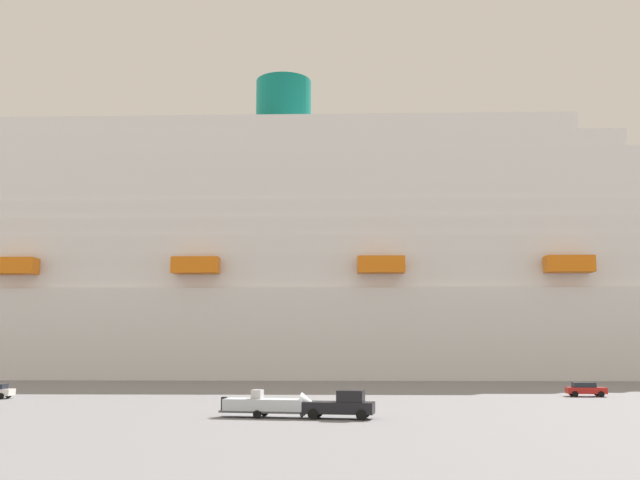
% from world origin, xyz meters
% --- Properties ---
extents(ground_plane, '(600.00, 600.00, 0.00)m').
position_xyz_m(ground_plane, '(0.00, 30.00, 0.00)').
color(ground_plane, gray).
extents(cruise_ship, '(269.07, 51.95, 64.78)m').
position_xyz_m(cruise_ship, '(18.10, 69.30, 18.74)').
color(cruise_ship, white).
rests_on(cruise_ship, ground_plane).
extents(pickup_truck, '(5.74, 2.63, 2.20)m').
position_xyz_m(pickup_truck, '(5.37, -12.41, 1.04)').
color(pickup_truck, black).
rests_on(pickup_truck, ground_plane).
extents(small_boat_on_trailer, '(8.92, 2.68, 2.15)m').
position_xyz_m(small_boat_on_trailer, '(0.00, -11.98, 0.96)').
color(small_boat_on_trailer, '#595960').
rests_on(small_boat_on_trailer, ground_plane).
extents(parked_car_red_hatchback, '(4.30, 2.06, 1.58)m').
position_xyz_m(parked_car_red_hatchback, '(30.75, 16.51, 0.83)').
color(parked_car_red_hatchback, red).
rests_on(parked_car_red_hatchback, ground_plane).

